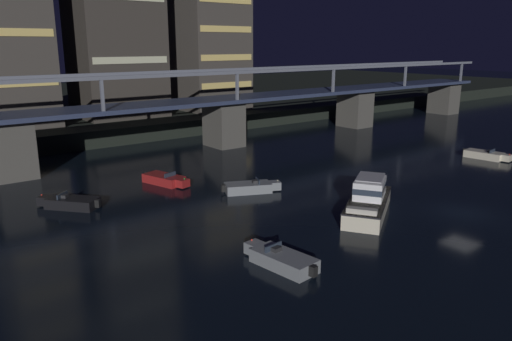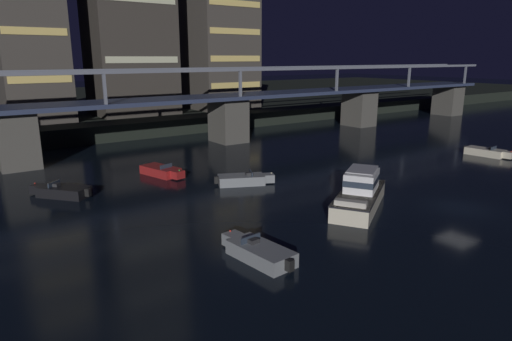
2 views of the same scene
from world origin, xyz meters
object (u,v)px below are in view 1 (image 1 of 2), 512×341
tower_central (208,42)px  cabin_cruiser_near_left (369,200)px  tower_west_low (4,8)px  speedboat_mid_left (165,179)px  speedboat_mid_center (250,187)px  river_bridge (224,113)px  speedboat_near_center (281,259)px  speedboat_mid_right (70,202)px  speedboat_near_right (486,155)px

tower_central → cabin_cruiser_near_left: 49.06m
tower_west_low → speedboat_mid_left: (5.33, -31.02, -16.34)m
cabin_cruiser_near_left → speedboat_mid_center: cabin_cruiser_near_left is taller
tower_west_low → cabin_cruiser_near_left: tower_west_low is taller
river_bridge → speedboat_near_center: bearing=-119.0°
speedboat_mid_right → tower_west_low: bearing=83.5°
tower_central → speedboat_near_right: size_ratio=4.05×
cabin_cruiser_near_left → speedboat_near_center: (-11.19, -2.90, -0.64)m
speedboat_mid_right → river_bridge: bearing=28.4°
tower_west_low → speedboat_mid_center: tower_west_low is taller
speedboat_mid_right → speedboat_mid_left: bearing=9.1°
speedboat_mid_center → speedboat_mid_right: same height
speedboat_near_center → speedboat_near_right: size_ratio=1.00×
tower_west_low → tower_central: tower_west_low is taller
speedboat_near_center → speedboat_near_right: (35.91, 6.70, 0.00)m
speedboat_mid_left → tower_west_low: bearing=99.8°
speedboat_mid_left → speedboat_mid_center: 8.21m
cabin_cruiser_near_left → speedboat_mid_center: bearing=110.9°
river_bridge → tower_central: (9.14, 17.65, 8.47)m
speedboat_mid_left → tower_central: bearing=51.1°
river_bridge → tower_central: 21.61m
cabin_cruiser_near_left → speedboat_mid_left: 18.59m
cabin_cruiser_near_left → speedboat_near_right: cabin_cruiser_near_left is taller
speedboat_near_center → speedboat_near_right: same height
tower_west_low → speedboat_near_center: (2.47, -50.53, -16.34)m
river_bridge → tower_central: bearing=62.6°
river_bridge → tower_west_low: tower_west_low is taller
river_bridge → speedboat_mid_left: 18.25m
cabin_cruiser_near_left → river_bridge: bearing=78.3°
river_bridge → speedboat_mid_left: size_ratio=20.00×
speedboat_mid_left → speedboat_mid_center: (4.59, -6.80, 0.00)m
speedboat_mid_left → speedboat_near_right: bearing=-21.2°
speedboat_near_right → river_bridge: bearing=128.6°
tower_west_low → speedboat_mid_center: (9.93, -37.82, -16.34)m
river_bridge → speedboat_mid_right: (-23.09, -12.49, -3.76)m
river_bridge → speedboat_near_center: 35.11m
tower_west_low → tower_central: size_ratio=1.39×
speedboat_mid_left → speedboat_mid_right: bearing=-170.9°
speedboat_near_right → speedboat_mid_center: bearing=168.1°
river_bridge → tower_central: size_ratio=4.88×
speedboat_near_right → tower_central: bearing=103.4°
speedboat_near_center → speedboat_mid_center: size_ratio=1.05×
speedboat_near_center → speedboat_mid_right: size_ratio=1.15×
tower_west_low → speedboat_near_right: (38.38, -43.83, -16.34)m
speedboat_near_center → speedboat_mid_left: 19.72m
tower_central → speedboat_mid_right: 45.80m
speedboat_mid_right → cabin_cruiser_near_left: bearing=-41.1°
speedboat_near_center → speedboat_mid_left: (2.86, 19.51, 0.00)m
cabin_cruiser_near_left → speedboat_mid_center: size_ratio=1.76×
speedboat_mid_center → river_bridge: bearing=62.1°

